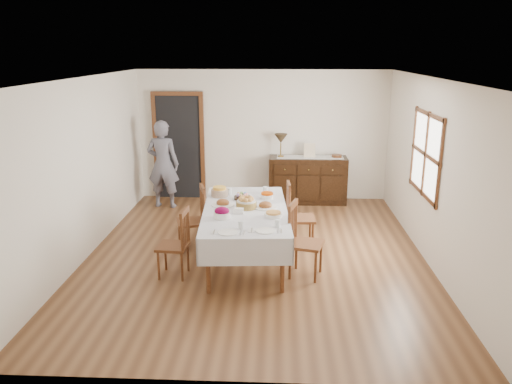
{
  "coord_description": "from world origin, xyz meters",
  "views": [
    {
      "loc": [
        0.33,
        -6.96,
        2.99
      ],
      "look_at": [
        0.0,
        0.1,
        0.95
      ],
      "focal_mm": 35.0,
      "sensor_mm": 36.0,
      "label": 1
    }
  ],
  "objects_px": {
    "chair_right_far": "(297,215)",
    "person": "(163,161)",
    "chair_right_near": "(302,239)",
    "table_lamp": "(281,139)",
    "dining_table": "(245,215)",
    "chair_left_far": "(194,218)",
    "chair_left_near": "(176,243)",
    "sideboard": "(307,180)"
  },
  "relations": [
    {
      "from": "dining_table",
      "to": "person",
      "type": "height_order",
      "value": "person"
    },
    {
      "from": "chair_right_far",
      "to": "person",
      "type": "distance_m",
      "value": 3.21
    },
    {
      "from": "dining_table",
      "to": "chair_left_near",
      "type": "distance_m",
      "value": 1.06
    },
    {
      "from": "chair_left_near",
      "to": "chair_left_far",
      "type": "bearing_deg",
      "value": 178.85
    },
    {
      "from": "chair_right_near",
      "to": "person",
      "type": "xyz_separation_m",
      "value": [
        -2.55,
        2.98,
        0.39
      ]
    },
    {
      "from": "chair_left_near",
      "to": "sideboard",
      "type": "height_order",
      "value": "chair_left_near"
    },
    {
      "from": "chair_left_far",
      "to": "table_lamp",
      "type": "xyz_separation_m",
      "value": [
        1.31,
        2.57,
        0.77
      ]
    },
    {
      "from": "chair_right_near",
      "to": "person",
      "type": "relative_size",
      "value": 0.57
    },
    {
      "from": "chair_right_near",
      "to": "dining_table",
      "type": "bearing_deg",
      "value": 77.32
    },
    {
      "from": "dining_table",
      "to": "sideboard",
      "type": "distance_m",
      "value": 3.15
    },
    {
      "from": "chair_left_near",
      "to": "person",
      "type": "height_order",
      "value": "person"
    },
    {
      "from": "dining_table",
      "to": "person",
      "type": "bearing_deg",
      "value": 120.91
    },
    {
      "from": "chair_left_far",
      "to": "chair_right_far",
      "type": "distance_m",
      "value": 1.58
    },
    {
      "from": "chair_right_near",
      "to": "sideboard",
      "type": "distance_m",
      "value": 3.41
    },
    {
      "from": "chair_right_far",
      "to": "person",
      "type": "xyz_separation_m",
      "value": [
        -2.52,
        1.96,
        0.38
      ]
    },
    {
      "from": "dining_table",
      "to": "chair_right_far",
      "type": "distance_m",
      "value": 0.98
    },
    {
      "from": "sideboard",
      "to": "table_lamp",
      "type": "relative_size",
      "value": 3.34
    },
    {
      "from": "dining_table",
      "to": "chair_left_far",
      "type": "bearing_deg",
      "value": 149.72
    },
    {
      "from": "chair_left_far",
      "to": "person",
      "type": "relative_size",
      "value": 0.56
    },
    {
      "from": "chair_right_far",
      "to": "chair_right_near",
      "type": "bearing_deg",
      "value": 178.82
    },
    {
      "from": "sideboard",
      "to": "person",
      "type": "distance_m",
      "value": 2.87
    },
    {
      "from": "dining_table",
      "to": "chair_left_far",
      "type": "height_order",
      "value": "chair_left_far"
    },
    {
      "from": "chair_left_near",
      "to": "chair_right_near",
      "type": "distance_m",
      "value": 1.69
    },
    {
      "from": "table_lamp",
      "to": "chair_left_far",
      "type": "bearing_deg",
      "value": -116.97
    },
    {
      "from": "chair_right_near",
      "to": "table_lamp",
      "type": "relative_size",
      "value": 2.24
    },
    {
      "from": "dining_table",
      "to": "chair_right_far",
      "type": "xyz_separation_m",
      "value": [
        0.76,
        0.59,
        -0.18
      ]
    },
    {
      "from": "chair_left_near",
      "to": "chair_left_far",
      "type": "xyz_separation_m",
      "value": [
        0.09,
        0.93,
        0.03
      ]
    },
    {
      "from": "chair_left_far",
      "to": "dining_table",
      "type": "bearing_deg",
      "value": 47.47
    },
    {
      "from": "dining_table",
      "to": "sideboard",
      "type": "relative_size",
      "value": 1.55
    },
    {
      "from": "chair_left_near",
      "to": "sideboard",
      "type": "relative_size",
      "value": 0.62
    },
    {
      "from": "table_lamp",
      "to": "dining_table",
      "type": "bearing_deg",
      "value": -99.57
    },
    {
      "from": "person",
      "to": "chair_right_far",
      "type": "bearing_deg",
      "value": 147.56
    },
    {
      "from": "dining_table",
      "to": "chair_right_near",
      "type": "height_order",
      "value": "chair_right_near"
    },
    {
      "from": "chair_right_near",
      "to": "chair_right_far",
      "type": "height_order",
      "value": "chair_right_far"
    },
    {
      "from": "chair_left_far",
      "to": "chair_right_far",
      "type": "xyz_separation_m",
      "value": [
        1.57,
        0.19,
        0.01
      ]
    },
    {
      "from": "dining_table",
      "to": "person",
      "type": "relative_size",
      "value": 1.32
    },
    {
      "from": "chair_left_near",
      "to": "table_lamp",
      "type": "bearing_deg",
      "value": 162.56
    },
    {
      "from": "chair_right_near",
      "to": "sideboard",
      "type": "xyz_separation_m",
      "value": [
        0.25,
        3.4,
        -0.06
      ]
    },
    {
      "from": "chair_left_far",
      "to": "table_lamp",
      "type": "height_order",
      "value": "table_lamp"
    },
    {
      "from": "sideboard",
      "to": "table_lamp",
      "type": "bearing_deg",
      "value": 179.5
    },
    {
      "from": "sideboard",
      "to": "person",
      "type": "relative_size",
      "value": 0.85
    },
    {
      "from": "chair_left_near",
      "to": "person",
      "type": "relative_size",
      "value": 0.53
    }
  ]
}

